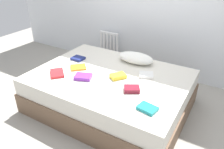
# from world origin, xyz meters

# --- Properties ---
(ground_plane) EXTENTS (8.00, 8.00, 0.00)m
(ground_plane) POSITION_xyz_m (0.00, 0.00, 0.00)
(ground_plane) COLOR #9E998E
(bed) EXTENTS (2.00, 1.50, 0.50)m
(bed) POSITION_xyz_m (0.00, 0.00, 0.25)
(bed) COLOR brown
(bed) RESTS_ON ground
(radiator) EXTENTS (0.39, 0.04, 0.50)m
(radiator) POSITION_xyz_m (-0.75, 1.20, 0.37)
(radiator) COLOR white
(radiator) RESTS_ON ground
(pillow) EXTENTS (0.53, 0.28, 0.14)m
(pillow) POSITION_xyz_m (0.12, 0.51, 0.57)
(pillow) COLOR white
(pillow) RESTS_ON bed
(textbook_orange) EXTENTS (0.27, 0.27, 0.02)m
(textbook_orange) POSITION_xyz_m (-0.48, -0.06, 0.51)
(textbook_orange) COLOR orange
(textbook_orange) RESTS_ON bed
(textbook_yellow) EXTENTS (0.21, 0.23, 0.05)m
(textbook_yellow) POSITION_xyz_m (0.13, -0.02, 0.52)
(textbook_yellow) COLOR yellow
(textbook_yellow) RESTS_ON bed
(textbook_maroon) EXTENTS (0.22, 0.20, 0.05)m
(textbook_maroon) POSITION_xyz_m (0.41, -0.20, 0.52)
(textbook_maroon) COLOR maroon
(textbook_maroon) RESTS_ON bed
(textbook_red) EXTENTS (0.29, 0.28, 0.03)m
(textbook_red) POSITION_xyz_m (-0.60, -0.34, 0.52)
(textbook_red) COLOR red
(textbook_red) RESTS_ON bed
(textbook_navy) EXTENTS (0.17, 0.15, 0.04)m
(textbook_navy) POSITION_xyz_m (-0.66, 0.16, 0.52)
(textbook_navy) COLOR navy
(textbook_navy) RESTS_ON bed
(textbook_purple) EXTENTS (0.25, 0.22, 0.04)m
(textbook_purple) POSITION_xyz_m (-0.24, -0.25, 0.52)
(textbook_purple) COLOR purple
(textbook_purple) RESTS_ON bed
(textbook_white) EXTENTS (0.23, 0.22, 0.03)m
(textbook_white) POSITION_xyz_m (0.42, 0.21, 0.52)
(textbook_white) COLOR white
(textbook_white) RESTS_ON bed
(textbook_teal) EXTENTS (0.21, 0.17, 0.04)m
(textbook_teal) POSITION_xyz_m (0.70, -0.44, 0.52)
(textbook_teal) COLOR teal
(textbook_teal) RESTS_ON bed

